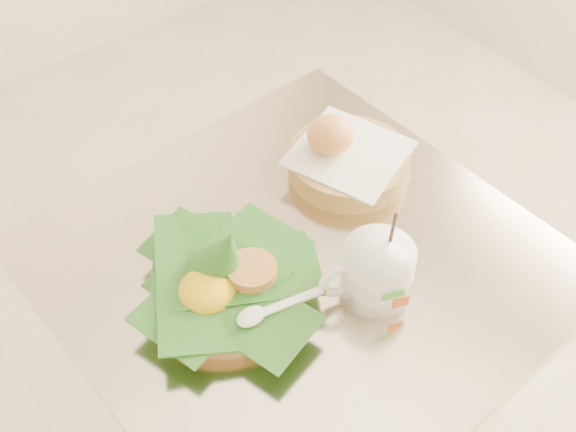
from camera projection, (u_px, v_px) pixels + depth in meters
cafe_table at (298, 340)px, 1.26m from camera, size 0.73×0.73×0.75m
rice_basket at (225, 280)px, 1.03m from camera, size 0.27×0.27×0.14m
bread_basket at (346, 157)px, 1.21m from camera, size 0.23×0.23×0.11m
coffee_mug at (376, 271)px, 1.03m from camera, size 0.14×0.11×0.18m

